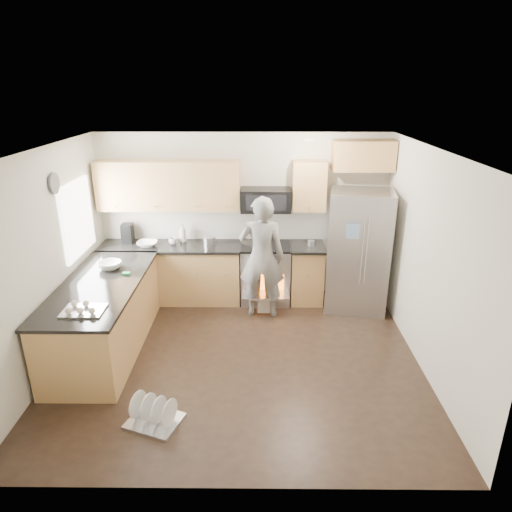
{
  "coord_description": "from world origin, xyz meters",
  "views": [
    {
      "loc": [
        0.26,
        -4.97,
        3.28
      ],
      "look_at": [
        0.21,
        0.5,
        1.2
      ],
      "focal_mm": 32.0,
      "sensor_mm": 36.0,
      "label": 1
    }
  ],
  "objects_px": {
    "stove_range": "(265,260)",
    "refrigerator": "(358,251)",
    "dish_rack": "(154,416)",
    "person": "(262,258)"
  },
  "relations": [
    {
      "from": "stove_range",
      "to": "refrigerator",
      "type": "bearing_deg",
      "value": -9.94
    },
    {
      "from": "person",
      "to": "stove_range",
      "type": "bearing_deg",
      "value": -93.81
    },
    {
      "from": "dish_rack",
      "to": "refrigerator",
      "type": "bearing_deg",
      "value": 45.92
    },
    {
      "from": "refrigerator",
      "to": "dish_rack",
      "type": "xyz_separation_m",
      "value": [
        -2.55,
        -2.64,
        -0.83
      ]
    },
    {
      "from": "refrigerator",
      "to": "dish_rack",
      "type": "distance_m",
      "value": 3.76
    },
    {
      "from": "stove_range",
      "to": "refrigerator",
      "type": "height_order",
      "value": "refrigerator"
    },
    {
      "from": "refrigerator",
      "to": "person",
      "type": "distance_m",
      "value": 1.46
    },
    {
      "from": "stove_range",
      "to": "person",
      "type": "bearing_deg",
      "value": -96.83
    },
    {
      "from": "person",
      "to": "dish_rack",
      "type": "xyz_separation_m",
      "value": [
        -1.11,
        -2.39,
        -0.82
      ]
    },
    {
      "from": "stove_range",
      "to": "dish_rack",
      "type": "relative_size",
      "value": 2.83
    }
  ]
}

